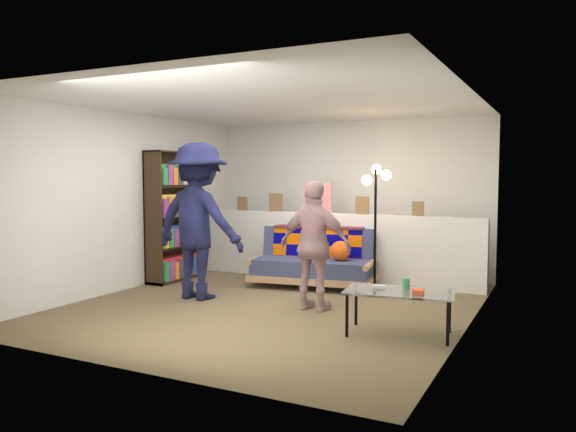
% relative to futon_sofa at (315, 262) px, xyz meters
% --- Properties ---
extents(ground, '(5.00, 5.00, 0.00)m').
position_rel_futon_sofa_xyz_m(ground, '(0.02, -1.28, -0.34)').
color(ground, brown).
rests_on(ground, ground).
extents(room_shell, '(4.60, 5.05, 2.45)m').
position_rel_futon_sofa_xyz_m(room_shell, '(0.02, -0.81, 1.33)').
color(room_shell, silver).
rests_on(room_shell, ground).
extents(half_wall_ledge, '(4.45, 0.15, 1.00)m').
position_rel_futon_sofa_xyz_m(half_wall_ledge, '(0.02, 0.52, 0.16)').
color(half_wall_ledge, silver).
rests_on(half_wall_ledge, ground).
extents(ledge_decor, '(2.97, 0.02, 0.45)m').
position_rel_futon_sofa_xyz_m(ledge_decor, '(-0.21, 0.50, 0.83)').
color(ledge_decor, brown).
rests_on(ledge_decor, half_wall_ledge).
extents(futon_sofa, '(1.80, 1.04, 0.73)m').
position_rel_futon_sofa_xyz_m(futon_sofa, '(0.00, 0.00, 0.00)').
color(futon_sofa, '#AD7D54').
rests_on(futon_sofa, ground).
extents(bookshelf, '(0.32, 0.95, 1.91)m').
position_rel_futon_sofa_xyz_m(bookshelf, '(-2.06, -0.50, 0.55)').
color(bookshelf, black).
rests_on(bookshelf, ground).
extents(coffee_table, '(1.12, 0.72, 0.54)m').
position_rel_futon_sofa_xyz_m(coffee_table, '(1.71, -1.83, 0.07)').
color(coffee_table, black).
rests_on(coffee_table, ground).
extents(floor_lamp, '(0.40, 0.33, 1.71)m').
position_rel_futon_sofa_xyz_m(floor_lamp, '(0.84, 0.12, 0.87)').
color(floor_lamp, black).
rests_on(floor_lamp, ground).
extents(person_left, '(1.31, 0.80, 1.97)m').
position_rel_futon_sofa_xyz_m(person_left, '(-1.01, -1.35, 0.64)').
color(person_left, black).
rests_on(person_left, ground).
extents(person_right, '(0.90, 0.41, 1.50)m').
position_rel_futon_sofa_xyz_m(person_right, '(0.56, -1.27, 0.41)').
color(person_right, pink).
rests_on(person_right, ground).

